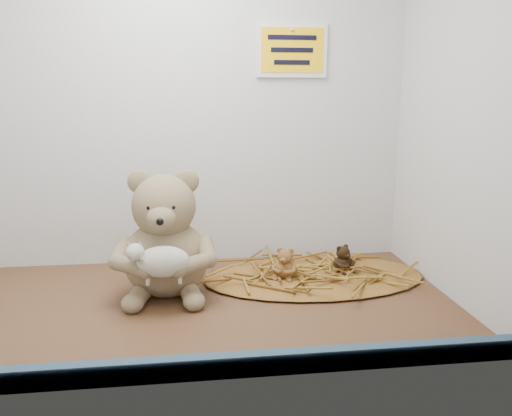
{
  "coord_description": "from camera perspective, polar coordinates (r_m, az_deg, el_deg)",
  "views": [
    {
      "loc": [
        4.58,
        -100.69,
        43.59
      ],
      "look_at": [
        17.46,
        2.16,
        20.31
      ],
      "focal_mm": 35.0,
      "sensor_mm": 36.0,
      "label": 1
    }
  ],
  "objects": [
    {
      "name": "alcove_shell",
      "position": [
        1.1,
        -9.79,
        13.21
      ],
      "size": [
        120.4,
        60.2,
        90.4
      ],
      "color": "#442B17",
      "rests_on": "ground"
    },
    {
      "name": "front_rail",
      "position": [
        0.83,
        -9.78,
        -17.66
      ],
      "size": [
        119.28,
        2.2,
        3.6
      ],
      "primitive_type": "cube",
      "color": "#324D60",
      "rests_on": "shelf_floor"
    },
    {
      "name": "straw_bed",
      "position": [
        1.24,
        6.63,
        -7.71
      ],
      "size": [
        54.52,
        31.66,
        1.06
      ],
      "primitive_type": "ellipsoid",
      "color": "brown",
      "rests_on": "shelf_floor"
    },
    {
      "name": "main_teddy",
      "position": [
        1.12,
        -10.33,
        -2.81
      ],
      "size": [
        23.64,
        24.85,
        28.19
      ],
      "primitive_type": null,
      "rotation": [
        0.0,
        0.0,
        -0.04
      ],
      "color": "#947F5B",
      "rests_on": "shelf_floor"
    },
    {
      "name": "toy_lamb",
      "position": [
        1.03,
        -10.55,
        -6.04
      ],
      "size": [
        13.98,
        8.53,
        9.03
      ],
      "primitive_type": null,
      "color": "beige",
      "rests_on": "main_teddy"
    },
    {
      "name": "mini_teddy_tan",
      "position": [
        1.2,
        3.35,
        -6.19
      ],
      "size": [
        8.19,
        8.36,
        7.54
      ],
      "primitive_type": null,
      "rotation": [
        0.0,
        0.0,
        -0.43
      ],
      "color": "brown",
      "rests_on": "straw_bed"
    },
    {
      "name": "mini_teddy_brown",
      "position": [
        1.26,
        9.86,
        -5.61
      ],
      "size": [
        7.83,
        7.93,
        6.91
      ],
      "primitive_type": null,
      "rotation": [
        0.0,
        0.0,
        0.56
      ],
      "color": "black",
      "rests_on": "straw_bed"
    },
    {
      "name": "wall_sign",
      "position": [
        1.33,
        4.09,
        17.54
      ],
      "size": [
        16.0,
        1.2,
        11.0
      ],
      "primitive_type": "cube",
      "color": "#EDAD0C",
      "rests_on": "back_wall"
    }
  ]
}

